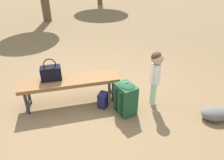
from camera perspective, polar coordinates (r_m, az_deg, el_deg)
The scene contains 7 objects.
ground_plane at distance 3.63m, azimuth -5.26°, elevation -4.86°, with size 40.00×40.00×0.00m, color brown.
park_bench at distance 3.34m, azimuth -11.95°, elevation -0.73°, with size 1.65×0.72×0.45m.
handbag at distance 3.34m, azimuth -17.14°, elevation 2.06°, with size 0.35×0.25×0.37m.
child_standing at distance 3.21m, azimuth 12.44°, elevation 2.64°, with size 0.19×0.26×0.94m.
backpack_large at distance 3.12m, azimuth 3.96°, elevation -4.94°, with size 0.38×0.41×0.56m.
backpack_small at distance 3.30m, azimuth -2.64°, elevation -5.51°, with size 0.19×0.21×0.30m.
trail_rock at distance 3.45m, azimuth 27.29°, elevation -8.59°, with size 0.39×0.28×0.20m.
Camera 1 is at (0.19, -3.00, 2.04)m, focal length 31.82 mm.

